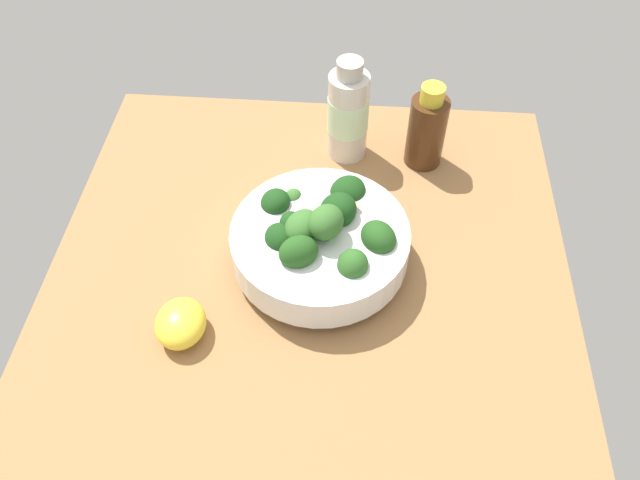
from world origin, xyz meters
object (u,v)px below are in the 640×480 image
Objects in this scene: bottle_tall at (348,113)px; bowl_of_broccoli at (321,240)px; bottle_short at (427,129)px; lemon_wedge at (181,323)px.

bowl_of_broccoli is at bearing -96.06° from bottle_tall.
bottle_tall is at bearing 175.05° from bottle_short.
bottle_tall reaches higher than bottle_short.
bottle_short reaches higher than lemon_wedge.
bottle_tall is (2.05, 19.31, 2.62)cm from bowl_of_broccoli.
bottle_tall is 1.21× the size of bottle_short.
bowl_of_broccoli is 1.40× the size of bottle_tall.
bowl_of_broccoli is 19.60cm from bottle_tall.
lemon_wedge is at bearing -118.03° from bottle_tall.
bowl_of_broccoli is 22.20cm from bottle_short.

